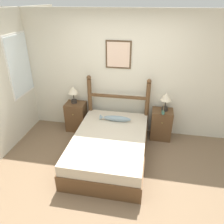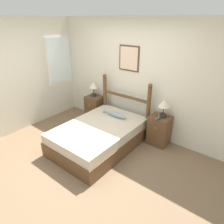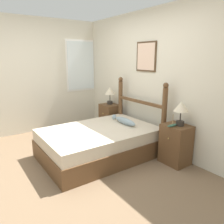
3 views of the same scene
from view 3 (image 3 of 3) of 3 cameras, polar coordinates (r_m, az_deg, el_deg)
name	(u,v)px [view 3 (image 3 of 3)]	position (r m, az deg, el deg)	size (l,w,h in m)	color
ground_plane	(70,168)	(3.62, -11.00, -14.08)	(16.00, 16.00, 0.00)	#7A6047
wall_back	(152,80)	(4.21, 10.32, 8.23)	(6.40, 0.08, 2.55)	beige
wall_left	(28,76)	(5.25, -21.15, 8.67)	(0.08, 6.40, 2.55)	beige
bed	(99,143)	(3.86, -3.33, -7.98)	(1.32, 1.94, 0.50)	brown
headboard	(140,111)	(4.25, 7.24, 0.32)	(1.33, 0.09, 1.29)	brown
nightstand_left	(110,118)	(5.03, -0.55, -1.64)	(0.42, 0.38, 0.65)	brown
nightstand_right	(176,144)	(3.72, 16.30, -8.10)	(0.42, 0.38, 0.65)	brown
table_lamp_left	(110,92)	(4.94, -0.53, 5.17)	(0.23, 0.23, 0.39)	#2D2823
table_lamp_right	(181,109)	(3.53, 17.60, 0.85)	(0.23, 0.23, 0.39)	#2D2823
model_boat	(172,125)	(3.52, 15.52, -3.33)	(0.06, 0.23, 0.20)	#386651
fish_pillow	(124,121)	(4.04, 3.18, -2.29)	(0.63, 0.11, 0.12)	#8499A3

